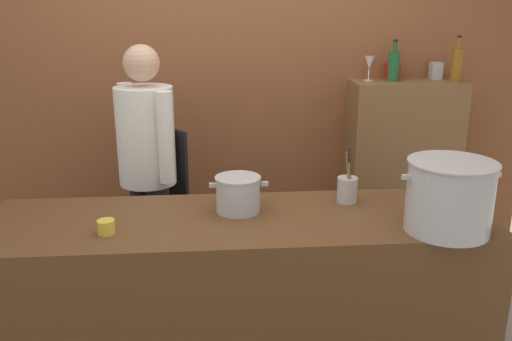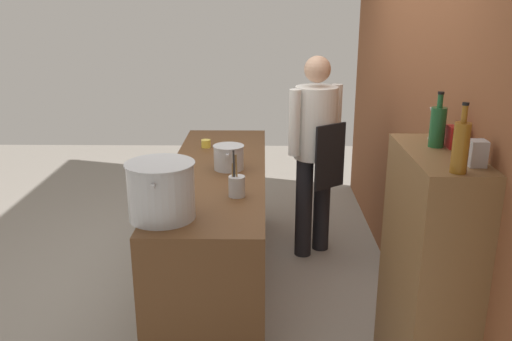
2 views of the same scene
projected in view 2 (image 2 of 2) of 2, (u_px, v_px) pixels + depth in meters
The scene contains 14 objects.
ground_plane at pixel (219, 279), 4.20m from camera, with size 8.00×8.00×0.00m, color gray.
brick_back_panel at pixel (418, 87), 3.73m from camera, with size 4.40×0.10×3.00m, color brown.
prep_counter at pixel (218, 226), 4.06m from camera, with size 2.40×0.70×0.90m, color brown.
bar_cabinet at pixel (426, 279), 2.81m from camera, with size 0.76×0.32×1.37m, color brown.
chef at pixel (315, 143), 4.38m from camera, with size 0.42×0.46×1.66m.
stockpot_large at pixel (161, 191), 3.01m from camera, with size 0.44×0.39×0.32m.
stockpot_small at pixel (229, 157), 3.89m from camera, with size 0.29×0.22×0.18m.
utensil_crock at pixel (237, 185), 3.36m from camera, with size 0.10×0.10×0.30m.
butter_jar at pixel (206, 144), 4.49m from camera, with size 0.08×0.08×0.06m, color yellow.
wine_bottle_green at pixel (438, 126), 2.67m from camera, with size 0.08×0.08×0.28m.
wine_bottle_amber at pixel (461, 146), 2.27m from camera, with size 0.07×0.07×0.30m.
wine_glass_wide at pixel (436, 117), 2.82m from camera, with size 0.07×0.07×0.17m.
spice_tin_silver at pixel (477, 153), 2.38m from camera, with size 0.07×0.07×0.12m, color #B2B2B7.
spice_tin_red at pixel (457, 137), 2.67m from camera, with size 0.09×0.09×0.11m, color red.
Camera 2 is at (3.74, 0.34, 2.08)m, focal length 37.99 mm.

